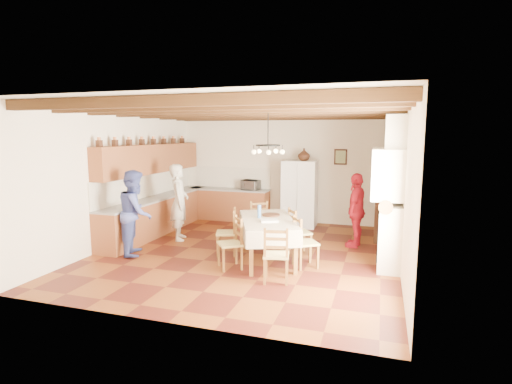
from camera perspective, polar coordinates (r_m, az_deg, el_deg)
floor at (r=8.43m, az=-1.27°, el=-8.76°), size 6.00×6.50×0.02m
ceiling at (r=8.07m, az=-1.35°, el=12.18°), size 6.00×6.50×0.02m
wall_back at (r=11.24m, az=4.05°, el=3.39°), size 6.00×0.02×3.00m
wall_front at (r=5.17m, az=-13.01°, el=-2.71°), size 6.00×0.02×3.00m
wall_left at (r=9.52m, az=-18.75°, el=2.06°), size 0.02×6.50×3.00m
wall_right at (r=7.70m, az=20.41°, el=0.58°), size 0.02×6.50×3.00m
ceiling_beams at (r=8.07m, az=-1.34°, el=11.47°), size 6.00×6.30×0.16m
lower_cabinets_left at (r=10.37m, az=-13.67°, el=-3.23°), size 0.60×4.30×0.86m
lower_cabinets_back at (r=11.54m, az=-3.87°, el=-1.83°), size 2.30×0.60×0.86m
countertop_left at (r=10.29m, az=-13.75°, el=-0.77°), size 0.62×4.30×0.04m
countertop_back at (r=11.47m, az=-3.89°, el=0.38°), size 2.34×0.62×0.04m
backsplash_left at (r=10.40m, az=-15.16°, el=1.05°), size 0.03×4.30×0.60m
backsplash_back at (r=11.70m, az=-3.40°, el=2.12°), size 2.30×0.03×0.60m
upper_cabinets at (r=10.25m, az=-14.54°, el=4.62°), size 0.35×4.20×0.70m
fireplace at (r=7.90m, az=18.21°, el=0.14°), size 0.56×1.60×2.80m
wall_picture at (r=10.93m, az=11.99°, el=4.93°), size 0.34×0.03×0.42m
refrigerator at (r=10.71m, az=6.26°, el=-0.22°), size 0.90×0.75×1.76m
hutch at (r=9.82m, az=18.18°, el=-0.26°), size 0.52×1.19×2.14m
dining_table at (r=7.78m, az=1.67°, el=-4.46°), size 1.63×2.13×0.83m
chandelier at (r=7.59m, az=1.72°, el=6.68°), size 0.47×0.47×0.03m
chair_left_near at (r=7.41m, az=-3.76°, el=-7.26°), size 0.57×0.58×0.96m
chair_left_far at (r=8.21m, az=-4.26°, el=-5.70°), size 0.51×0.53×0.96m
chair_right_near at (r=7.53m, az=7.10°, el=-7.06°), size 0.56×0.57×0.96m
chair_right_far at (r=8.28m, az=6.26°, el=-5.62°), size 0.57×0.57×0.96m
chair_end_near at (r=6.75m, az=2.91°, el=-8.82°), size 0.49×0.48×0.96m
chair_end_far at (r=8.91m, az=0.60°, el=-4.55°), size 0.56×0.55×0.96m
person_man at (r=9.45m, az=-10.91°, el=-1.43°), size 0.64×0.76×1.78m
person_woman_blue at (r=8.53m, az=-16.81°, el=-2.80°), size 0.95×1.05×1.74m
person_woman_red at (r=8.99m, az=14.14°, el=-2.52°), size 0.56×1.01×1.63m
microwave at (r=11.23m, az=-0.79°, el=1.02°), size 0.56×0.45×0.27m
fridge_vase at (r=10.59m, az=6.87°, el=5.34°), size 0.33×0.33×0.32m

